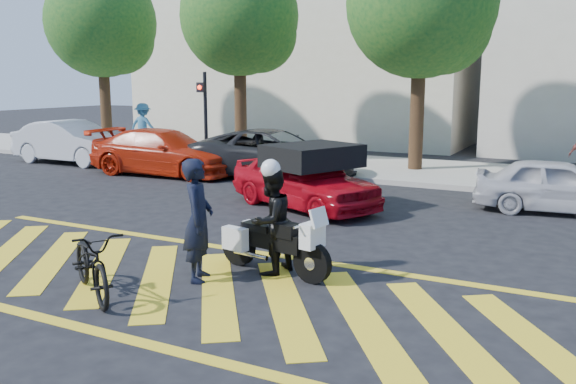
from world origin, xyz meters
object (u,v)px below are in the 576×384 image
at_px(parked_left, 164,152).
at_px(officer_moto, 271,221).
at_px(bicycle, 92,262).
at_px(parked_mid_right, 558,186).
at_px(parked_mid_left, 274,154).
at_px(officer_bike, 198,220).
at_px(red_convertible, 304,179).
at_px(police_motorcycle, 272,242).
at_px(parked_far_left, 72,142).

bearing_deg(parked_left, officer_moto, -136.21).
relative_size(bicycle, parked_mid_right, 0.51).
bearing_deg(parked_mid_left, parked_mid_right, -104.92).
xyz_separation_m(officer_bike, red_convertible, (-0.84, 5.36, -0.23)).
height_order(officer_moto, parked_mid_right, officer_moto).
distance_m(police_motorcycle, parked_mid_right, 7.67).
bearing_deg(bicycle, officer_moto, -6.78).
distance_m(parked_far_left, parked_mid_right, 15.98).
relative_size(officer_moto, parked_mid_left, 0.31).
bearing_deg(officer_moto, parked_mid_right, 162.09).
height_order(bicycle, parked_mid_right, parked_mid_right).
relative_size(police_motorcycle, parked_left, 0.42).
bearing_deg(parked_mid_right, parked_mid_left, 73.96).
distance_m(bicycle, parked_mid_left, 10.57).
relative_size(officer_bike, police_motorcycle, 0.89).
xyz_separation_m(officer_moto, parked_mid_left, (-4.42, 8.17, -0.09)).
bearing_deg(parked_mid_right, red_convertible, 106.24).
bearing_deg(officer_moto, red_convertible, -149.79).
distance_m(officer_bike, officer_moto, 1.12).
bearing_deg(red_convertible, parked_far_left, 97.66).
relative_size(officer_moto, parked_left, 0.34).
height_order(officer_bike, parked_mid_left, officer_bike).
relative_size(officer_bike, parked_far_left, 0.40).
bearing_deg(parked_far_left, parked_mid_right, -92.43).
bearing_deg(police_motorcycle, officer_bike, -126.16).
height_order(officer_bike, parked_far_left, officer_bike).
xyz_separation_m(red_convertible, parked_mid_left, (-2.76, 3.58, 0.05)).
height_order(police_motorcycle, parked_mid_left, parked_mid_left).
bearing_deg(bicycle, parked_left, 66.55).
bearing_deg(bicycle, parked_mid_right, 1.86).
height_order(police_motorcycle, parked_left, parked_left).
relative_size(officer_bike, red_convertible, 0.46).
relative_size(bicycle, officer_moto, 1.13).
relative_size(red_convertible, parked_left, 0.82).
xyz_separation_m(bicycle, parked_left, (-6.03, 9.14, 0.22)).
xyz_separation_m(bicycle, red_convertible, (0.06, 6.62, 0.20)).
xyz_separation_m(officer_moto, parked_left, (-7.74, 7.10, -0.12)).
relative_size(bicycle, red_convertible, 0.46).
xyz_separation_m(red_convertible, parked_far_left, (-10.66, 3.08, 0.07)).
bearing_deg(parked_left, officer_bike, -142.32).
distance_m(officer_moto, parked_left, 10.51).
height_order(red_convertible, parked_mid_right, red_convertible).
height_order(parked_far_left, parked_left, parked_far_left).
relative_size(officer_moto, parked_mid_right, 0.46).
relative_size(police_motorcycle, officer_moto, 1.25).
relative_size(bicycle, parked_left, 0.38).
bearing_deg(officer_bike, parked_left, 17.04).
relative_size(police_motorcycle, parked_far_left, 0.45).
distance_m(red_convertible, parked_far_left, 11.09).
distance_m(bicycle, parked_left, 10.96).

